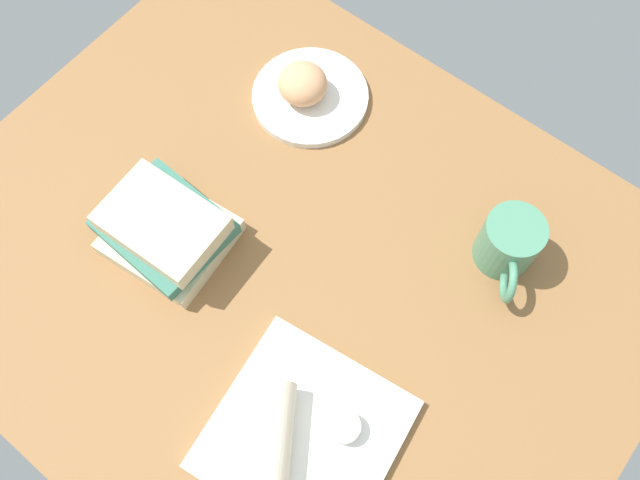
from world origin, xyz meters
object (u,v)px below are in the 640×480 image
(coffee_mug, at_px, (509,244))
(square_plate, at_px, (304,434))
(scone_pastry, at_px, (303,84))
(round_plate, at_px, (310,97))
(breakfast_wrap, at_px, (271,435))
(book_stack, at_px, (166,229))
(sauce_cup, at_px, (344,427))

(coffee_mug, bearing_deg, square_plate, 79.84)
(scone_pastry, bearing_deg, round_plate, -139.12)
(breakfast_wrap, xyz_separation_m, coffee_mug, (-0.10, -0.43, 0.00))
(book_stack, bearing_deg, scone_pastry, -89.24)
(book_stack, distance_m, coffee_mug, 0.51)
(scone_pastry, bearing_deg, breakfast_wrap, 124.61)
(round_plate, height_order, scone_pastry, scone_pastry)
(sauce_cup, distance_m, breakfast_wrap, 0.10)
(round_plate, xyz_separation_m, scone_pastry, (0.01, 0.01, 0.04))
(round_plate, bearing_deg, square_plate, 127.79)
(round_plate, xyz_separation_m, breakfast_wrap, (-0.31, 0.48, 0.04))
(square_plate, relative_size, breakfast_wrap, 1.78)
(scone_pastry, xyz_separation_m, breakfast_wrap, (-0.32, 0.47, 0.00))
(round_plate, distance_m, sauce_cup, 0.56)
(breakfast_wrap, bearing_deg, book_stack, -56.31)
(scone_pastry, xyz_separation_m, coffee_mug, (-0.42, 0.04, 0.01))
(scone_pastry, distance_m, breakfast_wrap, 0.57)
(book_stack, bearing_deg, sauce_cup, 170.95)
(square_plate, xyz_separation_m, sauce_cup, (-0.04, -0.04, 0.02))
(breakfast_wrap, bearing_deg, sauce_cup, -168.42)
(scone_pastry, height_order, sauce_cup, scone_pastry)
(scone_pastry, xyz_separation_m, square_plate, (-0.35, 0.44, -0.04))
(round_plate, height_order, breakfast_wrap, breakfast_wrap)
(square_plate, bearing_deg, coffee_mug, -100.16)
(square_plate, xyz_separation_m, coffee_mug, (-0.07, -0.40, 0.04))
(square_plate, xyz_separation_m, book_stack, (0.35, -0.10, 0.03))
(breakfast_wrap, height_order, coffee_mug, coffee_mug)
(round_plate, height_order, coffee_mug, coffee_mug)
(scone_pastry, relative_size, square_plate, 0.34)
(scone_pastry, distance_m, square_plate, 0.56)
(sauce_cup, height_order, breakfast_wrap, breakfast_wrap)
(round_plate, relative_size, coffee_mug, 1.54)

